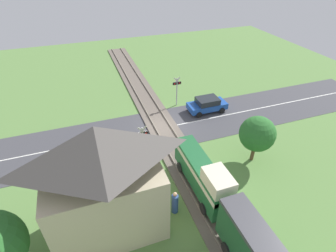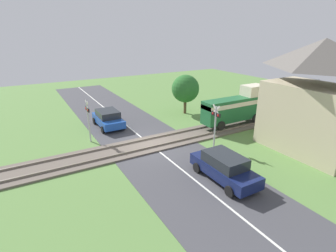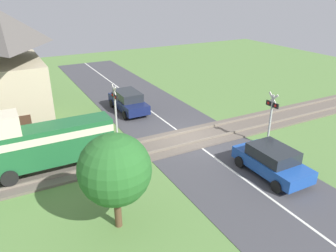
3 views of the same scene
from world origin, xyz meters
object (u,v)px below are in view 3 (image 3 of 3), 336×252
at_px(crossing_signal_west_approach, 271,113).
at_px(car_far_side, 128,101).
at_px(crossing_signal_east_approach, 115,104).
at_px(station_building, 10,75).
at_px(car_near_crossing, 272,161).
at_px(pedestrian_by_station, 23,145).

bearing_deg(crossing_signal_west_approach, car_far_side, 29.11).
distance_m(crossing_signal_east_approach, station_building, 6.54).
bearing_deg(car_near_crossing, pedestrian_by_station, 54.46).
bearing_deg(car_far_side, crossing_signal_east_approach, 148.14).
distance_m(crossing_signal_west_approach, station_building, 15.57).
relative_size(crossing_signal_west_approach, crossing_signal_east_approach, 1.00).
xyz_separation_m(crossing_signal_east_approach, pedestrian_by_station, (-0.54, 5.49, -1.26)).
bearing_deg(crossing_signal_east_approach, car_near_crossing, -147.89).
xyz_separation_m(car_far_side, crossing_signal_east_approach, (-3.53, 2.19, 1.25)).
bearing_deg(crossing_signal_east_approach, station_building, 57.28).
height_order(crossing_signal_east_approach, station_building, station_building).
xyz_separation_m(car_far_side, pedestrian_by_station, (-4.06, 7.68, -0.01)).
height_order(car_far_side, crossing_signal_west_approach, crossing_signal_west_approach).
xyz_separation_m(car_near_crossing, crossing_signal_west_approach, (2.50, -2.19, 1.28)).
relative_size(car_near_crossing, crossing_signal_west_approach, 1.23).
bearing_deg(station_building, car_near_crossing, -137.88).
bearing_deg(crossing_signal_west_approach, car_near_crossing, 138.76).
xyz_separation_m(crossing_signal_west_approach, station_building, (9.01, 12.60, 1.63)).
bearing_deg(crossing_signal_east_approach, crossing_signal_west_approach, -127.54).
distance_m(crossing_signal_west_approach, pedestrian_by_station, 13.77).
height_order(car_far_side, crossing_signal_east_approach, crossing_signal_east_approach).
xyz_separation_m(crossing_signal_west_approach, crossing_signal_east_approach, (5.58, 7.26, 0.00)).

